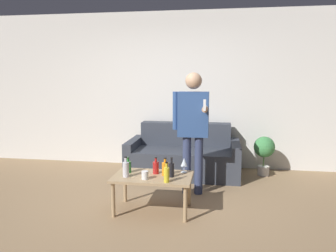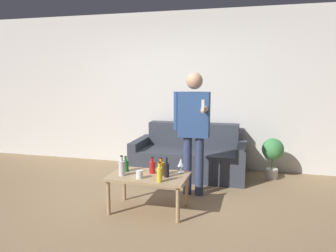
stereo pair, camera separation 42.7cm
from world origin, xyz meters
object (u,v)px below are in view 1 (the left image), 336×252
at_px(couch, 184,156).
at_px(coffee_table, 153,180).
at_px(person_standing_front, 193,123).
at_px(bottle_orange, 128,166).

height_order(couch, coffee_table, couch).
relative_size(couch, person_standing_front, 1.09).
bearing_deg(coffee_table, bottle_orange, 166.42).
bearing_deg(couch, coffee_table, -96.99).
xyz_separation_m(coffee_table, person_standing_front, (0.41, 0.67, 0.59)).
bearing_deg(person_standing_front, coffee_table, -121.20).
bearing_deg(bottle_orange, couch, 71.11).
relative_size(couch, bottle_orange, 9.41).
xyz_separation_m(couch, person_standing_front, (0.22, -0.90, 0.68)).
relative_size(coffee_table, person_standing_front, 0.56).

